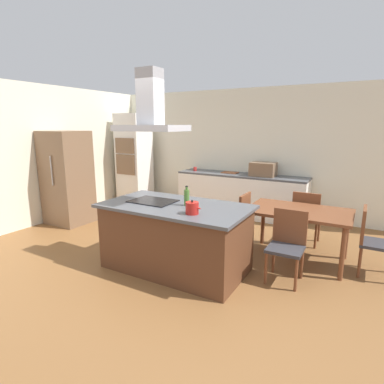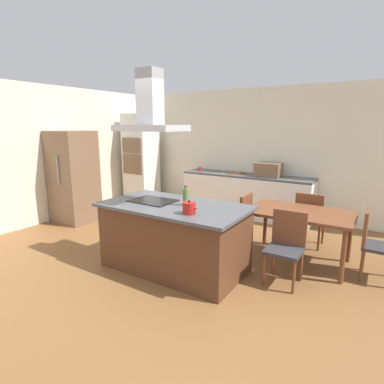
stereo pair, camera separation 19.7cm
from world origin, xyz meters
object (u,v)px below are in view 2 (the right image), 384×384
wall_oven_stack (141,159)px  dining_table (300,217)px  chair_at_left_end (240,218)px  range_hood (150,111)px  chair_facing_island (286,242)px  refrigerator (73,177)px  cutting_board (235,173)px  chair_at_right_end (374,240)px  countertop_microwave (268,170)px  olive_oil_bottle (185,197)px  tea_kettle (189,208)px  cooktop (153,201)px  chair_facing_back_wall (310,216)px  coffee_mug_red (201,169)px

wall_oven_stack → dining_table: (4.28, -1.53, -0.43)m
chair_at_left_end → range_hood: bearing=-126.5°
chair_facing_island → range_hood: 2.40m
refrigerator → chair_at_left_end: (3.44, 0.41, -0.40)m
cutting_board → chair_at_right_end: size_ratio=0.38×
chair_at_left_end → countertop_microwave: bearing=95.1°
dining_table → range_hood: 2.51m
countertop_microwave → refrigerator: (-3.28, -2.18, -0.13)m
olive_oil_bottle → refrigerator: size_ratio=0.14×
cutting_board → range_hood: size_ratio=0.38×
chair_at_left_end → olive_oil_bottle: bearing=-106.2°
tea_kettle → chair_at_left_end: 1.45m
cutting_board → refrigerator: (-2.53, -2.23, 0.00)m
countertop_microwave → wall_oven_stack: (-3.20, -0.23, 0.06)m
tea_kettle → chair_at_left_end: size_ratio=0.24×
cooktop → countertop_microwave: 2.96m
cutting_board → chair_at_right_end: 3.31m
tea_kettle → chair_at_right_end: 2.38m
tea_kettle → chair_at_right_end: (1.89, 1.37, -0.46)m
countertop_microwave → wall_oven_stack: wall_oven_stack is taller
cooktop → countertop_microwave: bearing=77.0°
chair_facing_back_wall → range_hood: 2.95m
coffee_mug_red → cutting_board: bearing=7.0°
cooktop → countertop_microwave: size_ratio=1.20×
refrigerator → chair_facing_island: refrigerator is taller
dining_table → chair_at_right_end: size_ratio=1.57×
dining_table → chair_at_right_end: (0.92, 0.00, -0.16)m
range_hood → coffee_mug_red: bearing=107.8°
chair_at_right_end → countertop_microwave: bearing=138.4°
refrigerator → dining_table: refrigerator is taller
cutting_board → wall_oven_stack: (-2.45, -0.28, 0.19)m
tea_kettle → dining_table: tea_kettle is taller
dining_table → chair_facing_back_wall: (0.00, 0.67, -0.16)m
chair_facing_island → chair_at_right_end: (0.92, 0.67, 0.00)m
chair_facing_island → chair_at_left_end: size_ratio=1.00×
coffee_mug_red → countertop_microwave: bearing=1.9°
cooktop → range_hood: range_hood is taller
cooktop → range_hood: (0.00, 0.00, 1.20)m
chair_facing_back_wall → tea_kettle: bearing=-115.5°
cutting_board → tea_kettle: bearing=-75.0°
countertop_microwave → coffee_mug_red: 1.58m
tea_kettle → chair_facing_island: size_ratio=0.24×
countertop_microwave → dining_table: (1.07, -1.77, -0.37)m
refrigerator → cooktop: bearing=-15.0°
wall_oven_stack → countertop_microwave: bearing=4.2°
tea_kettle → olive_oil_bottle: size_ratio=0.80×
wall_oven_stack → chair_facing_back_wall: wall_oven_stack is taller
chair_at_right_end → chair_at_left_end: 1.83m
cutting_board → range_hood: (0.09, -2.93, 1.19)m
wall_oven_stack → chair_facing_island: 4.85m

